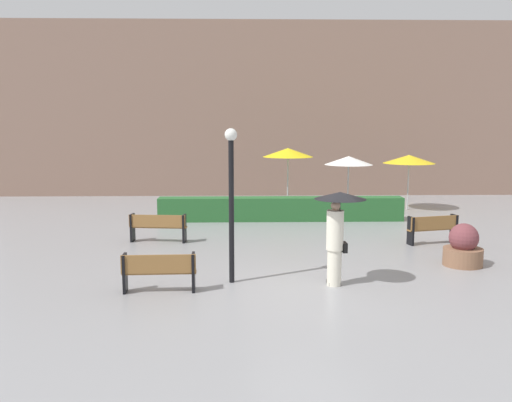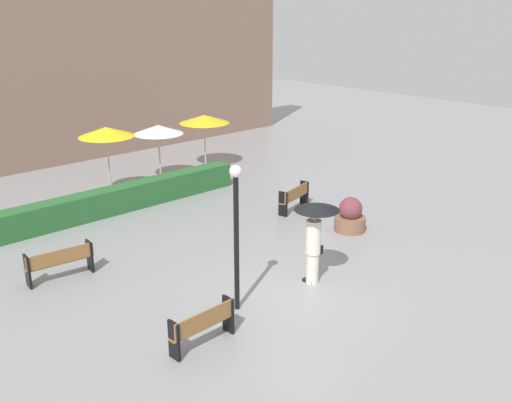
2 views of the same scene
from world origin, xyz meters
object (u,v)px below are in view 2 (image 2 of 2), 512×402
Objects in this scene: bench_far_left at (60,261)px; planter_pot at (350,217)px; pedestrian_with_umbrella at (315,229)px; patio_umbrella_yellow at (106,132)px; patio_umbrella_white at (158,130)px; lamp_post at (236,222)px; bench_near_left at (203,324)px; patio_umbrella_yellow_far at (204,119)px; bench_far_right at (295,196)px.

planter_pot is at bearing -19.77° from bench_far_left.
patio_umbrella_yellow is at bearing 91.71° from pedestrian_with_umbrella.
lamp_post is at bearing -114.80° from patio_umbrella_white.
patio_umbrella_white is (6.93, 5.65, 1.59)m from bench_far_left.
pedestrian_with_umbrella is at bearing -88.29° from patio_umbrella_yellow.
lamp_post is at bearing 24.46° from bench_near_left.
bench_near_left is 0.60× the size of patio_umbrella_yellow.
patio_umbrella_yellow_far reaches higher than pedestrian_with_umbrella.
patio_umbrella_yellow is (-3.82, 8.10, 1.99)m from planter_pot.
patio_umbrella_yellow is (4.40, 5.15, 1.94)m from bench_far_left.
patio_umbrella_white is at bearing 60.02° from bench_near_left.
bench_far_left is at bearing 160.23° from planter_pot.
bench_near_left is 7.69m from planter_pot.
bench_far_left is 5.15m from lamp_post.
patio_umbrella_yellow_far is (2.61, 0.39, 0.02)m from patio_umbrella_white.
lamp_post is at bearing -167.32° from planter_pot.
bench_near_left is 0.69× the size of patio_umbrella_yellow_far.
patio_umbrella_yellow_far is at bearing 79.48° from bench_far_right.
bench_far_left is 1.62× the size of planter_pot.
bench_far_left is at bearing 99.05° from bench_near_left.
patio_umbrella_yellow is (2.06, 9.43, 0.27)m from lamp_post.
pedestrian_with_umbrella is at bearing -7.12° from lamp_post.
bench_near_left is at bearing -109.59° from patio_umbrella_yellow.
bench_near_left is at bearing -128.41° from patio_umbrella_yellow_far.
bench_far_right is at bearing -55.02° from patio_umbrella_yellow.
planter_pot is 0.47× the size of patio_umbrella_yellow_far.
pedestrian_with_umbrella is 2.47m from lamp_post.
bench_far_right is 5.57m from pedestrian_with_umbrella.
planter_pot is 0.31× the size of lamp_post.
patio_umbrella_white reaches higher than planter_pot.
lamp_post is at bearing 172.88° from pedestrian_with_umbrella.
bench_far_left is 6.61m from pedestrian_with_umbrella.
lamp_post is at bearing -124.88° from patio_umbrella_yellow_far.
patio_umbrella_yellow_far is at bearing 55.12° from lamp_post.
bench_far_right is at bearing 87.51° from planter_pot.
bench_near_left is 0.70× the size of patio_umbrella_white.
bench_near_left is at bearing -173.99° from pedestrian_with_umbrella.
pedestrian_with_umbrella is 11.69m from patio_umbrella_yellow_far.
patio_umbrella_white is at bearing 98.53° from planter_pot.
patio_umbrella_white is (2.24, 10.22, 0.64)m from pedestrian_with_umbrella.
patio_umbrella_yellow_far is (5.13, 0.89, -0.33)m from patio_umbrella_yellow.
bench_far_left reaches higher than bench_near_left.
patio_umbrella_white is (-1.29, 8.61, 1.64)m from planter_pot.
bench_near_left is 0.45× the size of lamp_post.
pedestrian_with_umbrella is at bearing -131.53° from bench_far_right.
patio_umbrella_white reaches higher than bench_far_right.
planter_pot is (8.22, -2.95, -0.05)m from bench_far_left.
patio_umbrella_yellow_far is (1.32, 9.00, 1.66)m from planter_pot.
bench_far_right is 6.81m from patio_umbrella_yellow_far.
bench_far_left is 0.77× the size of patio_umbrella_white.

